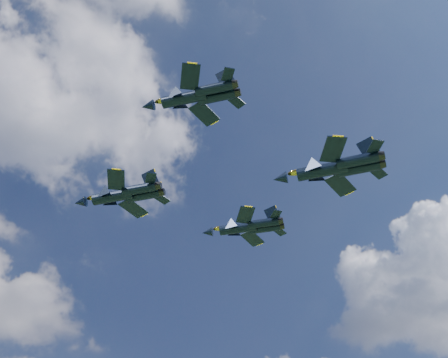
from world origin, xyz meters
TOP-DOWN VIEW (x-y plane):
  - jet_lead at (-12.71, 21.75)m, footprint 14.86×13.57m
  - jet_left at (-10.52, -3.29)m, footprint 13.04×11.88m
  - jet_right at (9.82, 21.38)m, footprint 14.34×12.39m
  - jet_slot at (13.00, 0.15)m, footprint 15.84×14.90m

SIDE VIEW (x-z plane):
  - jet_slot at x=13.00m, z-range 62.14..66.33m
  - jet_left at x=-10.52m, z-range 63.23..66.63m
  - jet_lead at x=-12.71m, z-range 64.30..68.18m
  - jet_right at x=9.82m, z-range 65.06..68.73m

